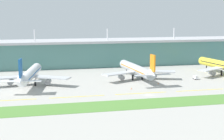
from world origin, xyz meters
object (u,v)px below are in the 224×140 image
(airliner_center, at_px, (137,70))
(baggage_cart, at_px, (196,78))
(airliner_far_middle, at_px, (224,66))
(safety_cone_nose_front, at_px, (158,83))
(safety_cone_left_wingtip, at_px, (131,89))
(airliner_near_middle, at_px, (30,74))

(airliner_center, relative_size, baggage_cart, 16.47)
(airliner_far_middle, relative_size, safety_cone_nose_front, 85.95)
(baggage_cart, distance_m, safety_cone_left_wingtip, 51.21)
(baggage_cart, bearing_deg, safety_cone_left_wingtip, -159.08)
(airliner_near_middle, height_order, airliner_center, same)
(airliner_center, bearing_deg, airliner_far_middle, 2.65)
(airliner_near_middle, distance_m, airliner_far_middle, 129.53)
(airliner_near_middle, relative_size, airliner_center, 1.00)
(safety_cone_left_wingtip, bearing_deg, airliner_center, 67.23)
(safety_cone_nose_front, bearing_deg, airliner_center, 116.97)
(baggage_cart, relative_size, safety_cone_nose_front, 5.23)
(airliner_center, relative_size, airliner_far_middle, 1.00)
(airliner_far_middle, distance_m, safety_cone_nose_front, 58.50)
(baggage_cart, distance_m, safety_cone_nose_front, 29.48)
(safety_cone_left_wingtip, relative_size, safety_cone_nose_front, 1.00)
(airliner_center, relative_size, safety_cone_nose_front, 86.08)
(airliner_near_middle, bearing_deg, baggage_cart, -2.96)
(safety_cone_nose_front, bearing_deg, baggage_cart, 16.52)
(baggage_cart, xyz_separation_m, safety_cone_left_wingtip, (-47.82, -18.28, -0.91))
(safety_cone_nose_front, bearing_deg, airliner_near_middle, 169.59)
(airliner_near_middle, height_order, baggage_cart, airliner_near_middle)
(baggage_cart, height_order, safety_cone_left_wingtip, baggage_cart)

